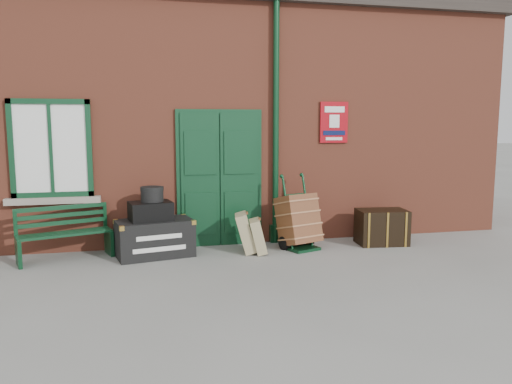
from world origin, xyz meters
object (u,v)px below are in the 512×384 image
object	(u,v)px
houdini_trunk	(155,238)
porter_trolley	(298,221)
bench	(64,232)
dark_trunk	(382,227)

from	to	relation	value
houdini_trunk	porter_trolley	xyz separation A→B (m)	(2.30, -0.02, 0.18)
bench	houdini_trunk	size ratio (longest dim) A/B	1.24
dark_trunk	bench	bearing A→B (deg)	-175.51
porter_trolley	dark_trunk	bearing A→B (deg)	-20.89
porter_trolley	dark_trunk	size ratio (longest dim) A/B	1.46
houdini_trunk	dark_trunk	xyz separation A→B (m)	(3.77, -0.05, 0.01)
dark_trunk	porter_trolley	bearing A→B (deg)	-174.50
porter_trolley	bench	bearing A→B (deg)	157.68
dark_trunk	houdini_trunk	bearing A→B (deg)	-174.21
bench	dark_trunk	world-z (taller)	bench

